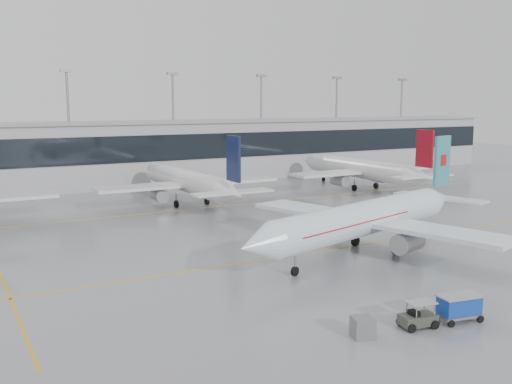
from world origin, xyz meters
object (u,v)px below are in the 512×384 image
baggage_tug (418,318)px  baggage_cart (459,306)px  air_canada_jet (370,218)px  gse_unit (363,327)px

baggage_tug → baggage_cart: bearing=-0.0°
air_canada_jet → gse_unit: air_canada_jet is taller
air_canada_jet → baggage_cart: size_ratio=10.66×
air_canada_jet → baggage_cart: 20.15m
baggage_cart → air_canada_jet: bearing=78.1°
air_canada_jet → baggage_tug: bearing=43.1°
air_canada_jet → baggage_cart: bearing=52.8°
baggage_tug → gse_unit: baggage_tug is taller
baggage_tug → gse_unit: size_ratio=2.76×
air_canada_jet → baggage_tug: 21.25m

